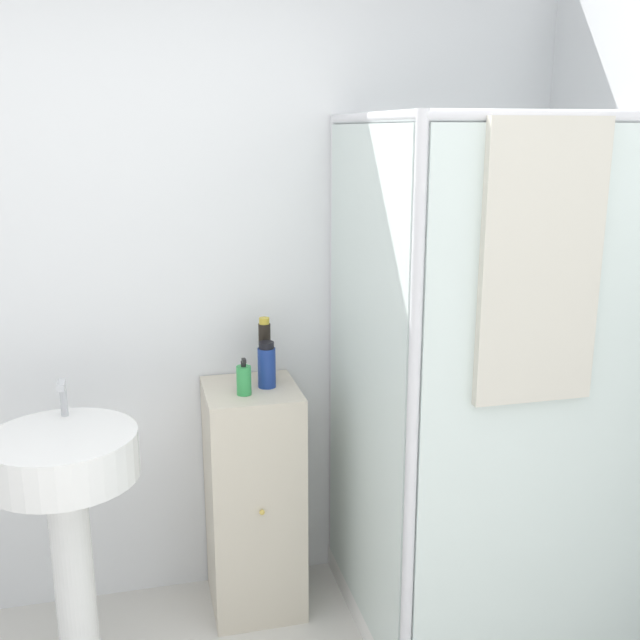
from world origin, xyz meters
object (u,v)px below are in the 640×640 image
soap_dispenser (244,380)px  shampoo_bottle_tall_black (265,350)px  sink (66,491)px  shampoo_bottle_blue (267,365)px

soap_dispenser → shampoo_bottle_tall_black: (0.10, 0.14, 0.06)m
shampoo_bottle_tall_black → sink: bearing=-154.8°
soap_dispenser → shampoo_bottle_blue: bearing=32.9°
sink → soap_dispenser: size_ratio=7.38×
sink → soap_dispenser: 0.70m
soap_dispenser → shampoo_bottle_tall_black: shampoo_bottle_tall_black is taller
soap_dispenser → shampoo_bottle_blue: 0.12m
soap_dispenser → shampoo_bottle_tall_black: 0.19m
shampoo_bottle_blue → shampoo_bottle_tall_black: bearing=84.7°
shampoo_bottle_tall_black → shampoo_bottle_blue: 0.09m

